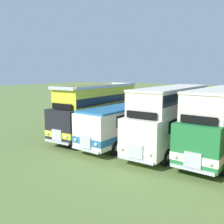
% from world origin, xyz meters
% --- Properties ---
extents(bus_first_in_row, '(3.05, 10.06, 4.52)m').
position_xyz_m(bus_first_in_row, '(-11.59, -0.21, 2.36)').
color(bus_first_in_row, black).
rests_on(bus_first_in_row, ground).
extents(bus_second_in_row, '(2.88, 10.86, 2.99)m').
position_xyz_m(bus_second_in_row, '(-8.28, -0.06, 1.76)').
color(bus_second_in_row, silver).
rests_on(bus_second_in_row, ground).
extents(bus_third_in_row, '(2.76, 10.62, 4.49)m').
position_xyz_m(bus_third_in_row, '(-4.97, 0.13, 2.47)').
color(bus_third_in_row, silver).
rests_on(bus_third_in_row, ground).
extents(bus_fourth_in_row, '(2.79, 10.02, 4.49)m').
position_xyz_m(bus_fourth_in_row, '(-1.65, 0.26, 2.47)').
color(bus_fourth_in_row, '#237538').
rests_on(bus_fourth_in_row, ground).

